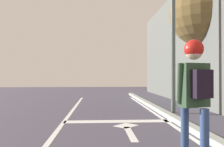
# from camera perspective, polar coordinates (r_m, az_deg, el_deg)

# --- Properties ---
(stop_bar) EXTENTS (3.10, 0.40, 0.01)m
(stop_bar) POSITION_cam_1_polar(r_m,az_deg,el_deg) (6.87, 1.52, -11.59)
(stop_bar) COLOR silver
(stop_bar) RESTS_ON ground
(lane_arrow_stem) EXTENTS (0.16, 1.40, 0.01)m
(lane_arrow_stem) POSITION_cam_1_polar(r_m,az_deg,el_deg) (5.49, 4.50, -14.39)
(lane_arrow_stem) COLOR silver
(lane_arrow_stem) RESTS_ON ground
(lane_arrow_head) EXTENTS (0.71, 0.71, 0.01)m
(lane_arrow_head) POSITION_cam_1_polar(r_m,az_deg,el_deg) (6.31, 3.42, -12.57)
(lane_arrow_head) COLOR silver
(lane_arrow_head) RESTS_ON ground
(curb_strip) EXTENTS (0.24, 24.00, 0.14)m
(curb_strip) POSITION_cam_1_polar(r_m,az_deg,el_deg) (4.79, 25.41, -15.55)
(curb_strip) COLOR #969D96
(curb_strip) RESTS_ON ground
(skater) EXTENTS (0.46, 0.63, 1.71)m
(skater) POSITION_cam_1_polar(r_m,az_deg,el_deg) (3.26, 19.55, -2.98)
(skater) COLOR navy
(skater) RESTS_ON skateboard
(roadside_tree) EXTENTS (2.91, 2.91, 5.46)m
(roadside_tree) POSITION_cam_1_polar(r_m,az_deg,el_deg) (10.91, 21.58, 13.63)
(roadside_tree) COLOR brown
(roadside_tree) RESTS_ON ground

